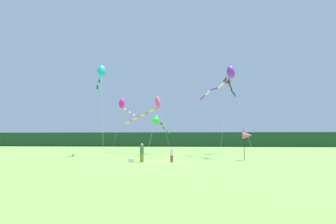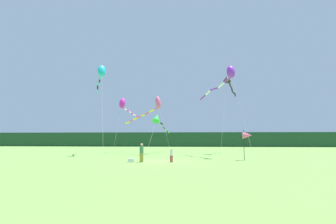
% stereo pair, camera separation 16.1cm
% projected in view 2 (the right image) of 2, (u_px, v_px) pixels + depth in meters
% --- Properties ---
extents(ground_plane, '(120.00, 120.00, 0.00)m').
position_uv_depth(ground_plane, '(162.00, 162.00, 25.15)').
color(ground_plane, '#6B9E42').
extents(distant_treeline, '(108.00, 2.33, 3.68)m').
position_uv_depth(distant_treeline, '(181.00, 139.00, 69.93)').
color(distant_treeline, '#1E4228').
rests_on(distant_treeline, ground).
extents(person_adult, '(0.37, 0.37, 1.70)m').
position_uv_depth(person_adult, '(142.00, 152.00, 24.59)').
color(person_adult, olive).
rests_on(person_adult, ground).
extents(person_child, '(0.28, 0.28, 1.27)m').
position_uv_depth(person_child, '(171.00, 154.00, 24.52)').
color(person_child, '#B23338').
rests_on(person_child, ground).
extents(cooler_box, '(0.54, 0.30, 0.33)m').
position_uv_depth(cooler_box, '(131.00, 160.00, 24.54)').
color(cooler_box, silver).
rests_on(cooler_box, ground).
extents(banner_flag_pole, '(0.90, 0.70, 3.00)m').
position_uv_depth(banner_flag_pole, '(247.00, 136.00, 26.72)').
color(banner_flag_pole, black).
rests_on(banner_flag_pole, ground).
extents(kite_rainbow, '(7.32, 5.89, 7.74)m').
position_uv_depth(kite_rainbow, '(153.00, 106.00, 35.87)').
color(kite_rainbow, '#B2B2B2').
rests_on(kite_rainbow, ground).
extents(kite_black, '(3.48, 8.79, 11.24)m').
position_uv_depth(kite_black, '(228.00, 80.00, 38.29)').
color(kite_black, '#B2B2B2').
rests_on(kite_black, ground).
extents(kite_cyan, '(4.39, 9.76, 11.63)m').
position_uv_depth(kite_cyan, '(101.00, 73.00, 34.89)').
color(kite_cyan, '#B2B2B2').
rests_on(kite_cyan, ground).
extents(kite_green, '(2.14, 10.09, 5.94)m').
position_uv_depth(kite_green, '(158.00, 119.00, 38.97)').
color(kite_green, '#B2B2B2').
rests_on(kite_green, ground).
extents(kite_magenta, '(2.58, 5.72, 8.46)m').
position_uv_depth(kite_magenta, '(123.00, 104.00, 42.28)').
color(kite_magenta, '#B2B2B2').
rests_on(kite_magenta, ground).
extents(kite_purple, '(5.04, 8.38, 10.36)m').
position_uv_depth(kite_purple, '(228.00, 75.00, 30.62)').
color(kite_purple, '#B2B2B2').
rests_on(kite_purple, ground).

